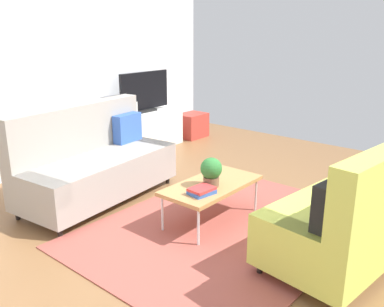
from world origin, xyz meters
TOP-DOWN VIEW (x-y plane):
  - ground_plane at (0.00, 0.00)m, footprint 7.68×7.68m
  - wall_far at (0.00, 2.80)m, footprint 6.40×0.12m
  - area_rug at (0.13, -0.23)m, footprint 2.90×2.20m
  - couch_beige at (-0.21, 1.39)m, footprint 1.98×1.04m
  - couch_green at (0.46, -1.45)m, footprint 1.99×1.06m
  - coffee_table at (0.18, -0.03)m, footprint 1.10×0.56m
  - tv_console at (1.62, 2.46)m, footprint 1.40×0.44m
  - tv at (1.62, 2.44)m, footprint 1.00×0.20m
  - storage_trunk at (2.72, 2.36)m, footprint 0.52×0.40m
  - potted_plant at (0.12, -0.07)m, footprint 0.22×0.22m
  - table_book_0 at (-0.10, -0.13)m, footprint 0.27×0.22m
  - table_book_1 at (-0.10, -0.13)m, footprint 0.25×0.20m
  - vase_0 at (1.04, 2.51)m, footprint 0.11×0.11m
  - vase_1 at (1.21, 2.51)m, footprint 0.14×0.14m
  - bottle_0 at (1.40, 2.42)m, footprint 0.04×0.04m

SIDE VIEW (x-z plane):
  - ground_plane at x=0.00m, z-range 0.00..0.00m
  - area_rug at x=0.13m, z-range 0.00..0.01m
  - storage_trunk at x=2.72m, z-range 0.00..0.44m
  - tv_console at x=1.62m, z-range 0.00..0.64m
  - coffee_table at x=0.18m, z-range 0.18..0.60m
  - table_book_0 at x=-0.10m, z-range 0.42..0.46m
  - couch_beige at x=-0.21m, z-range -0.11..0.99m
  - couch_green at x=0.46m, z-range -0.11..0.99m
  - table_book_1 at x=-0.10m, z-range 0.46..0.48m
  - potted_plant at x=0.12m, z-range 0.43..0.73m
  - vase_1 at x=1.21m, z-range 0.64..0.79m
  - bottle_0 at x=1.40m, z-range 0.64..0.83m
  - vase_0 at x=1.04m, z-range 0.64..0.84m
  - tv at x=1.62m, z-range 0.63..1.27m
  - wall_far at x=0.00m, z-range 0.00..2.90m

